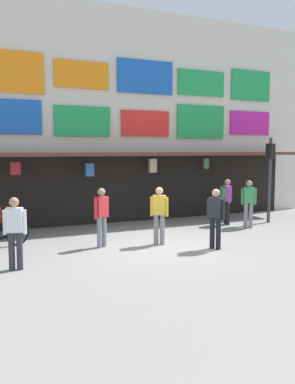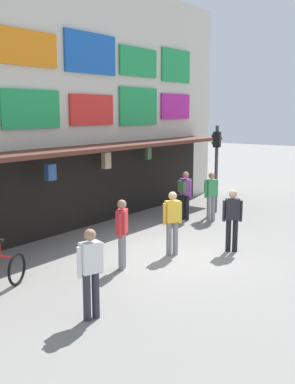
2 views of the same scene
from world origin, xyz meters
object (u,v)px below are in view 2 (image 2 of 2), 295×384
(pedestrian_in_green, at_px, (122,230))
(pedestrian_in_red, at_px, (90,267))
(pedestrian_in_yellow, at_px, (211,193))
(traffic_light_far, at_px, (216,155))
(pedestrian_in_black, at_px, (185,192))
(pedestrian_in_blue, at_px, (172,219))
(pedestrian_in_white, at_px, (232,217))

(pedestrian_in_green, xyz_separation_m, pedestrian_in_red, (-2.44, -1.25, 0.04))
(pedestrian_in_green, bearing_deg, pedestrian_in_yellow, 6.83)
(traffic_light_far, xyz_separation_m, pedestrian_in_green, (-6.97, -1.22, -1.19))
(pedestrian_in_black, relative_size, pedestrian_in_green, 1.00)
(traffic_light_far, bearing_deg, pedestrian_in_blue, -163.59)
(traffic_light_far, distance_m, pedestrian_in_black, 2.10)
(traffic_light_far, bearing_deg, pedestrian_in_green, -170.09)
(pedestrian_in_yellow, height_order, pedestrian_in_black, same)
(pedestrian_in_blue, xyz_separation_m, pedestrian_in_white, (1.19, -1.12, 0.00))
(pedestrian_in_blue, relative_size, pedestrian_in_white, 1.00)
(pedestrian_in_black, xyz_separation_m, pedestrian_in_white, (-2.41, -2.95, -0.04))
(pedestrian_in_red, bearing_deg, pedestrian_in_green, 27.15)
(pedestrian_in_white, bearing_deg, pedestrian_in_red, 177.55)
(pedestrian_in_green, bearing_deg, pedestrian_in_blue, -12.33)
(pedestrian_in_blue, bearing_deg, pedestrian_in_white, -43.31)
(pedestrian_in_red, distance_m, pedestrian_in_white, 5.27)
(pedestrian_in_blue, relative_size, pedestrian_in_black, 1.00)
(pedestrian_in_blue, xyz_separation_m, pedestrian_in_black, (3.60, 1.83, 0.04))
(pedestrian_in_yellow, height_order, pedestrian_in_white, same)
(traffic_light_far, xyz_separation_m, pedestrian_in_red, (-9.41, -2.47, -1.16))
(pedestrian_in_blue, bearing_deg, pedestrian_in_yellow, 14.48)
(pedestrian_in_yellow, bearing_deg, pedestrian_in_green, -173.17)
(pedestrian_in_black, relative_size, pedestrian_in_red, 1.00)
(traffic_light_far, height_order, pedestrian_in_red, traffic_light_far)
(pedestrian_in_blue, relative_size, pedestrian_in_yellow, 1.00)
(traffic_light_far, relative_size, pedestrian_in_green, 1.90)
(pedestrian_in_blue, distance_m, pedestrian_in_yellow, 4.11)
(pedestrian_in_yellow, xyz_separation_m, pedestrian_in_white, (-2.79, -2.15, -0.04))
(traffic_light_far, xyz_separation_m, pedestrian_in_blue, (-5.34, -1.57, -1.19))
(traffic_light_far, xyz_separation_m, pedestrian_in_yellow, (-1.36, -0.55, -1.16))
(pedestrian_in_yellow, bearing_deg, traffic_light_far, 21.83)
(traffic_light_far, bearing_deg, pedestrian_in_red, -165.29)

